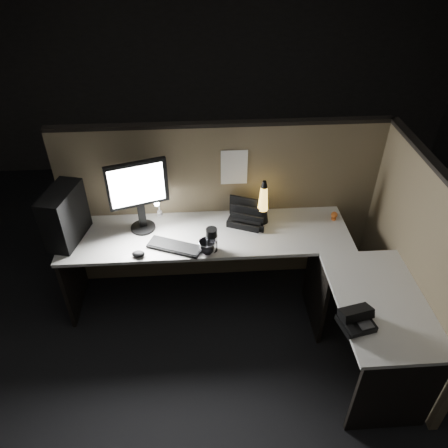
{
  "coord_description": "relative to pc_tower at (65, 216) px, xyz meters",
  "views": [
    {
      "loc": [
        -0.19,
        -2.14,
        2.91
      ],
      "look_at": [
        -0.02,
        0.35,
        1.01
      ],
      "focal_mm": 35.0,
      "sensor_mm": 36.0,
      "label": 1
    }
  ],
  "objects": [
    {
      "name": "monitor",
      "position": [
        0.56,
        0.1,
        0.14
      ],
      "size": [
        0.46,
        0.2,
        0.6
      ],
      "rotation": [
        0.0,
        0.0,
        0.3
      ],
      "color": "black",
      "rests_on": "desk"
    },
    {
      "name": "figurine",
      "position": [
        2.14,
        0.1,
        -0.17
      ],
      "size": [
        0.05,
        0.05,
        0.05
      ],
      "primitive_type": "sphere",
      "color": "orange",
      "rests_on": "desk"
    },
    {
      "name": "clip_lamp",
      "position": [
        0.69,
        0.21,
        -0.09
      ],
      "size": [
        0.04,
        0.17,
        0.22
      ],
      "color": "white",
      "rests_on": "desk"
    },
    {
      "name": "floor",
      "position": [
        1.22,
        -0.61,
        -0.95
      ],
      "size": [
        6.0,
        6.0,
        0.0
      ],
      "primitive_type": "plane",
      "color": "black",
      "rests_on": "ground"
    },
    {
      "name": "steel_mug",
      "position": [
        1.07,
        -0.25,
        -0.16
      ],
      "size": [
        0.17,
        0.17,
        0.11
      ],
      "primitive_type": "imported",
      "rotation": [
        0.0,
        0.0,
        0.24
      ],
      "color": "silver",
      "rests_on": "desk"
    },
    {
      "name": "travel_mug",
      "position": [
        1.11,
        -0.22,
        -0.12
      ],
      "size": [
        0.09,
        0.09,
        0.2
      ],
      "primitive_type": "cylinder",
      "color": "black",
      "rests_on": "desk"
    },
    {
      "name": "pinned_paper",
      "position": [
        1.32,
        0.28,
        0.21
      ],
      "size": [
        0.21,
        0.0,
        0.3
      ],
      "primitive_type": "cube",
      "color": "white",
      "rests_on": "partition_back"
    },
    {
      "name": "partition_back",
      "position": [
        1.22,
        0.32,
        -0.2
      ],
      "size": [
        2.66,
        0.06,
        1.5
      ],
      "primitive_type": "cube",
      "color": "brown",
      "rests_on": "ground"
    },
    {
      "name": "lava_lamp",
      "position": [
        1.54,
        0.12,
        -0.06
      ],
      "size": [
        0.1,
        0.1,
        0.39
      ],
      "color": "black",
      "rests_on": "desk"
    },
    {
      "name": "partition_right",
      "position": [
        2.55,
        -0.51,
        -0.2
      ],
      "size": [
        0.06,
        1.66,
        1.5
      ],
      "primitive_type": "cube",
      "color": "brown",
      "rests_on": "ground"
    },
    {
      "name": "pc_tower",
      "position": [
        0.0,
        0.0,
        0.0
      ],
      "size": [
        0.28,
        0.45,
        0.44
      ],
      "primitive_type": "cube",
      "rotation": [
        0.0,
        0.0,
        -0.24
      ],
      "color": "black",
      "rests_on": "desk"
    },
    {
      "name": "mouse",
      "position": [
        0.55,
        -0.25,
        -0.2
      ],
      "size": [
        0.11,
        0.08,
        0.04
      ],
      "primitive_type": "ellipsoid",
      "rotation": [
        0.0,
        0.0,
        -0.14
      ],
      "color": "black",
      "rests_on": "desk"
    },
    {
      "name": "desk_phone",
      "position": [
        1.98,
        -1.0,
        -0.17
      ],
      "size": [
        0.24,
        0.24,
        0.12
      ],
      "rotation": [
        0.0,
        0.0,
        0.22
      ],
      "color": "black",
      "rests_on": "desk"
    },
    {
      "name": "keyboard",
      "position": [
        0.82,
        -0.17,
        -0.21
      ],
      "size": [
        0.44,
        0.29,
        0.02
      ],
      "primitive_type": "cube",
      "rotation": [
        0.0,
        0.0,
        -0.39
      ],
      "color": "black",
      "rests_on": "desk"
    },
    {
      "name": "organizer",
      "position": [
        1.41,
        0.13,
        -0.17
      ],
      "size": [
        0.34,
        0.32,
        0.21
      ],
      "rotation": [
        0.0,
        0.0,
        -0.39
      ],
      "color": "black",
      "rests_on": "desk"
    },
    {
      "name": "room_shell",
      "position": [
        1.22,
        -0.61,
        0.67
      ],
      "size": [
        6.0,
        6.0,
        6.0
      ],
      "color": "silver",
      "rests_on": "ground"
    },
    {
      "name": "desk",
      "position": [
        1.4,
        -0.36,
        -0.37
      ],
      "size": [
        2.6,
        1.6,
        0.73
      ],
      "color": "beige",
      "rests_on": "ground"
    }
  ]
}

